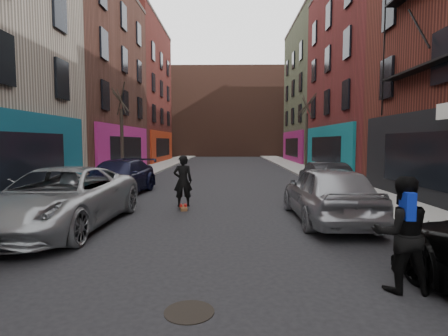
{
  "coord_description": "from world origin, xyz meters",
  "views": [
    {
      "loc": [
        0.3,
        -3.0,
        2.36
      ],
      "look_at": [
        0.14,
        6.98,
        1.6
      ],
      "focal_mm": 28.0,
      "sensor_mm": 36.0,
      "label": 1
    }
  ],
  "objects_px": {
    "parked_right_end": "(324,178)",
    "skateboarder": "(183,181)",
    "parked_right_far": "(328,193)",
    "manhole": "(189,312)",
    "tree_left_far": "(122,124)",
    "parked_left_end": "(118,178)",
    "skateboard": "(183,208)",
    "parked_left_far": "(60,198)",
    "tree_right_far": "(307,126)",
    "pedestrian": "(401,234)"
  },
  "relations": [
    {
      "from": "tree_left_far",
      "to": "parked_right_end",
      "type": "xyz_separation_m",
      "value": [
        10.8,
        -5.19,
        -2.67
      ]
    },
    {
      "from": "tree_right_far",
      "to": "skateboarder",
      "type": "bearing_deg",
      "value": -116.64
    },
    {
      "from": "tree_right_far",
      "to": "parked_right_far",
      "type": "height_order",
      "value": "tree_right_far"
    },
    {
      "from": "parked_right_far",
      "to": "parked_left_far",
      "type": "bearing_deg",
      "value": 7.08
    },
    {
      "from": "parked_right_far",
      "to": "manhole",
      "type": "distance_m",
      "value": 6.64
    },
    {
      "from": "tree_left_far",
      "to": "manhole",
      "type": "relative_size",
      "value": 9.29
    },
    {
      "from": "skateboard",
      "to": "parked_right_end",
      "type": "bearing_deg",
      "value": 20.13
    },
    {
      "from": "tree_left_far",
      "to": "parked_left_far",
      "type": "relative_size",
      "value": 1.09
    },
    {
      "from": "parked_right_end",
      "to": "skateboarder",
      "type": "distance_m",
      "value": 7.04
    },
    {
      "from": "parked_right_far",
      "to": "parked_right_end",
      "type": "xyz_separation_m",
      "value": [
        1.4,
        5.54,
        -0.13
      ]
    },
    {
      "from": "parked_left_far",
      "to": "manhole",
      "type": "bearing_deg",
      "value": -47.24
    },
    {
      "from": "parked_left_end",
      "to": "pedestrian",
      "type": "bearing_deg",
      "value": -46.39
    },
    {
      "from": "tree_left_far",
      "to": "skateboard",
      "type": "height_order",
      "value": "tree_left_far"
    },
    {
      "from": "parked_right_end",
      "to": "manhole",
      "type": "height_order",
      "value": "parked_right_end"
    },
    {
      "from": "tree_left_far",
      "to": "parked_left_end",
      "type": "distance_m",
      "value": 6.61
    },
    {
      "from": "tree_left_far",
      "to": "tree_right_far",
      "type": "relative_size",
      "value": 0.96
    },
    {
      "from": "skateboarder",
      "to": "pedestrian",
      "type": "distance_m",
      "value": 7.88
    },
    {
      "from": "tree_left_far",
      "to": "parked_left_end",
      "type": "xyz_separation_m",
      "value": [
        1.6,
        -5.86,
        -2.61
      ]
    },
    {
      "from": "pedestrian",
      "to": "skateboard",
      "type": "bearing_deg",
      "value": -52.4
    },
    {
      "from": "skateboard",
      "to": "tree_left_far",
      "type": "bearing_deg",
      "value": 105.92
    },
    {
      "from": "skateboarder",
      "to": "manhole",
      "type": "distance_m",
      "value": 7.49
    },
    {
      "from": "skateboard",
      "to": "pedestrian",
      "type": "height_order",
      "value": "pedestrian"
    },
    {
      "from": "tree_right_far",
      "to": "skateboard",
      "type": "bearing_deg",
      "value": -116.64
    },
    {
      "from": "manhole",
      "to": "tree_left_far",
      "type": "bearing_deg",
      "value": 110.0
    },
    {
      "from": "tree_left_far",
      "to": "skateboarder",
      "type": "relative_size",
      "value": 3.63
    },
    {
      "from": "parked_left_far",
      "to": "skateboard",
      "type": "distance_m",
      "value": 4.1
    },
    {
      "from": "tree_left_far",
      "to": "skateboard",
      "type": "xyz_separation_m",
      "value": [
        4.88,
        -8.99,
        -3.33
      ]
    },
    {
      "from": "tree_left_far",
      "to": "skateboarder",
      "type": "bearing_deg",
      "value": -61.51
    },
    {
      "from": "parked_left_end",
      "to": "skateboarder",
      "type": "bearing_deg",
      "value": -38.07
    },
    {
      "from": "pedestrian",
      "to": "parked_right_far",
      "type": "bearing_deg",
      "value": -88.03
    },
    {
      "from": "parked_right_end",
      "to": "pedestrian",
      "type": "distance_m",
      "value": 10.51
    },
    {
      "from": "tree_right_far",
      "to": "skateboard",
      "type": "xyz_separation_m",
      "value": [
        -7.52,
        -14.99,
        -3.48
      ]
    },
    {
      "from": "tree_left_far",
      "to": "pedestrian",
      "type": "height_order",
      "value": "tree_left_far"
    },
    {
      "from": "parked_right_far",
      "to": "skateboarder",
      "type": "bearing_deg",
      "value": -21.41
    },
    {
      "from": "tree_right_far",
      "to": "parked_right_end",
      "type": "bearing_deg",
      "value": -98.14
    },
    {
      "from": "skateboarder",
      "to": "manhole",
      "type": "relative_size",
      "value": 2.55
    },
    {
      "from": "tree_right_far",
      "to": "parked_left_end",
      "type": "bearing_deg",
      "value": -132.31
    },
    {
      "from": "pedestrian",
      "to": "tree_left_far",
      "type": "bearing_deg",
      "value": -55.1
    },
    {
      "from": "skateboard",
      "to": "skateboarder",
      "type": "relative_size",
      "value": 0.45
    },
    {
      "from": "skateboarder",
      "to": "parked_right_far",
      "type": "bearing_deg",
      "value": 146.38
    },
    {
      "from": "parked_right_far",
      "to": "skateboarder",
      "type": "relative_size",
      "value": 2.78
    },
    {
      "from": "tree_left_far",
      "to": "parked_right_far",
      "type": "bearing_deg",
      "value": -48.78
    },
    {
      "from": "parked_right_far",
      "to": "skateboard",
      "type": "bearing_deg",
      "value": -21.41
    },
    {
      "from": "tree_right_far",
      "to": "parked_left_far",
      "type": "height_order",
      "value": "tree_right_far"
    },
    {
      "from": "parked_right_far",
      "to": "manhole",
      "type": "bearing_deg",
      "value": 57.99
    },
    {
      "from": "parked_right_end",
      "to": "skateboard",
      "type": "bearing_deg",
      "value": 32.77
    },
    {
      "from": "skateboarder",
      "to": "skateboard",
      "type": "bearing_deg",
      "value": 180.0
    },
    {
      "from": "pedestrian",
      "to": "manhole",
      "type": "relative_size",
      "value": 2.6
    },
    {
      "from": "tree_left_far",
      "to": "pedestrian",
      "type": "bearing_deg",
      "value": -59.43
    },
    {
      "from": "tree_right_far",
      "to": "parked_left_far",
      "type": "bearing_deg",
      "value": -120.63
    }
  ]
}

